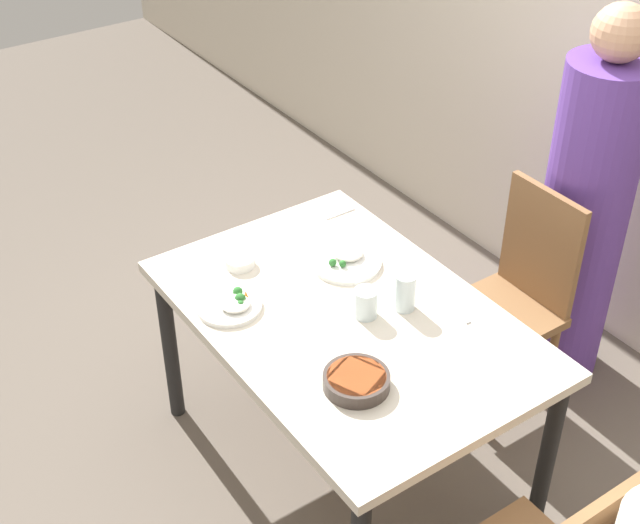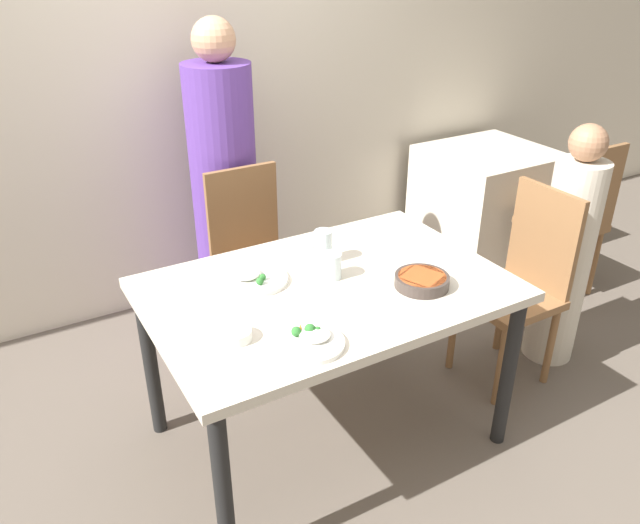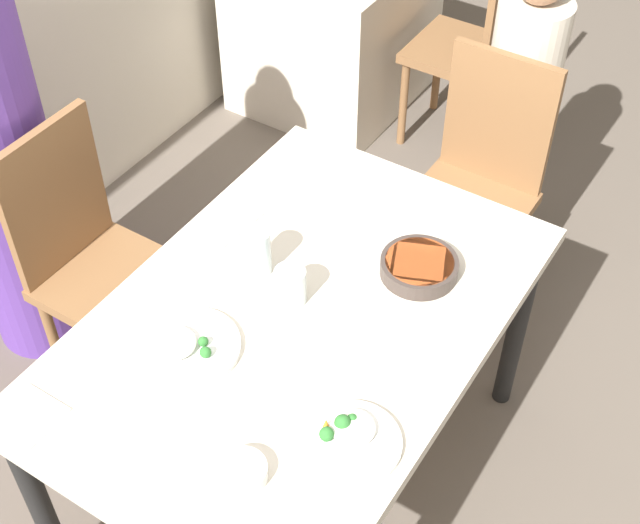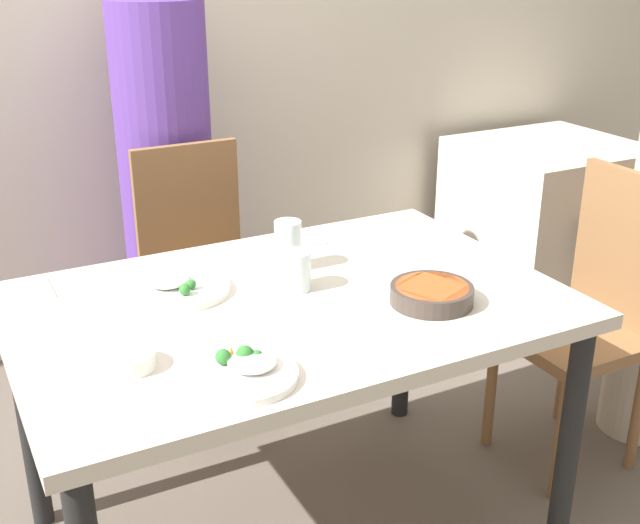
# 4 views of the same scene
# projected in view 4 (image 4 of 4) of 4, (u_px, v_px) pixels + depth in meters

# --- Properties ---
(wall_back) EXTENTS (10.00, 0.06, 2.70)m
(wall_back) POSITION_uv_depth(u_px,v_px,m) (116.00, 14.00, 3.10)
(wall_back) COLOR beige
(wall_back) RESTS_ON ground_plane
(dining_table) EXTENTS (1.39, 0.93, 0.76)m
(dining_table) POSITION_uv_depth(u_px,v_px,m) (289.00, 328.00, 2.09)
(dining_table) COLOR beige
(dining_table) RESTS_ON ground_plane
(chair_adult_spot) EXTENTS (0.40, 0.40, 0.97)m
(chair_adult_spot) POSITION_uv_depth(u_px,v_px,m) (202.00, 275.00, 2.84)
(chair_adult_spot) COLOR brown
(chair_adult_spot) RESTS_ON ground_plane
(chair_child_spot) EXTENTS (0.40, 0.40, 0.97)m
(chair_child_spot) POSITION_uv_depth(u_px,v_px,m) (591.00, 312.00, 2.56)
(chair_child_spot) COLOR brown
(chair_child_spot) RESTS_ON ground_plane
(person_adult) EXTENTS (0.35, 0.35, 1.65)m
(person_adult) POSITION_uv_depth(u_px,v_px,m) (167.00, 184.00, 3.03)
(person_adult) COLOR #5B3893
(person_adult) RESTS_ON ground_plane
(bowl_curry) EXTENTS (0.21, 0.21, 0.05)m
(bowl_curry) POSITION_uv_depth(u_px,v_px,m) (432.00, 294.00, 2.03)
(bowl_curry) COLOR #3D332D
(bowl_curry) RESTS_ON dining_table
(plate_rice_adult) EXTENTS (0.26, 0.26, 0.05)m
(plate_rice_adult) POSITION_uv_depth(u_px,v_px,m) (177.00, 287.00, 2.10)
(plate_rice_adult) COLOR white
(plate_rice_adult) RESTS_ON dining_table
(plate_rice_child) EXTENTS (0.23, 0.23, 0.06)m
(plate_rice_child) POSITION_uv_depth(u_px,v_px,m) (245.00, 371.00, 1.69)
(plate_rice_child) COLOR white
(plate_rice_child) RESTS_ON dining_table
(bowl_rice_small) EXTENTS (0.11, 0.11, 0.04)m
(bowl_rice_small) POSITION_uv_depth(u_px,v_px,m) (129.00, 359.00, 1.73)
(bowl_rice_small) COLOR white
(bowl_rice_small) RESTS_ON dining_table
(glass_water_tall) EXTENTS (0.08, 0.08, 0.11)m
(glass_water_tall) POSITION_uv_depth(u_px,v_px,m) (295.00, 271.00, 2.10)
(glass_water_tall) COLOR silver
(glass_water_tall) RESTS_ON dining_table
(glass_water_short) EXTENTS (0.08, 0.08, 0.14)m
(glass_water_short) POSITION_uv_depth(u_px,v_px,m) (288.00, 245.00, 2.22)
(glass_water_short) COLOR silver
(glass_water_short) RESTS_ON dining_table
(napkin_folded) EXTENTS (0.14, 0.14, 0.01)m
(napkin_folded) POSITION_uv_depth(u_px,v_px,m) (23.00, 292.00, 2.10)
(napkin_folded) COLOR white
(napkin_folded) RESTS_ON dining_table
(fork_steel) EXTENTS (0.18, 0.03, 0.01)m
(fork_steel) POSITION_uv_depth(u_px,v_px,m) (300.00, 246.00, 2.41)
(fork_steel) COLOR silver
(fork_steel) RESTS_ON dining_table
(background_table) EXTENTS (0.78, 0.74, 0.73)m
(background_table) POSITION_uv_depth(u_px,v_px,m) (545.00, 217.00, 3.89)
(background_table) COLOR beige
(background_table) RESTS_ON ground_plane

